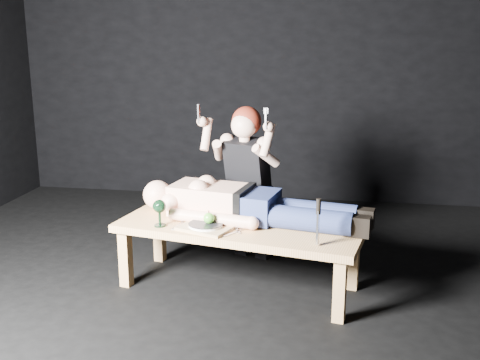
{
  "coord_description": "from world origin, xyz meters",
  "views": [
    {
      "loc": [
        0.83,
        -3.39,
        1.69
      ],
      "look_at": [
        0.21,
        0.26,
        0.75
      ],
      "focal_mm": 42.91,
      "sensor_mm": 36.0,
      "label": 1
    }
  ],
  "objects": [
    {
      "name": "lying_man",
      "position": [
        0.28,
        0.33,
        0.59
      ],
      "size": [
        1.75,
        0.82,
        0.27
      ],
      "primitive_type": null,
      "rotation": [
        0.0,
        0.0,
        -0.19
      ],
      "color": "beige",
      "rests_on": "table"
    },
    {
      "name": "ground",
      "position": [
        0.0,
        0.0,
        0.0
      ],
      "size": [
        5.0,
        5.0,
        0.0
      ],
      "primitive_type": "plane",
      "color": "black",
      "rests_on": "ground"
    },
    {
      "name": "kneeling_woman",
      "position": [
        0.21,
        0.79,
        0.61
      ],
      "size": [
        0.85,
        0.9,
        1.22
      ],
      "primitive_type": null,
      "rotation": [
        0.0,
        0.0,
        -0.33
      ],
      "color": "black",
      "rests_on": "ground"
    },
    {
      "name": "plate",
      "position": [
        0.01,
        0.09,
        0.48
      ],
      "size": [
        0.29,
        0.29,
        0.02
      ],
      "primitive_type": "cylinder",
      "rotation": [
        0.0,
        0.0,
        -0.35
      ],
      "color": "white",
      "rests_on": "serving_tray"
    },
    {
      "name": "goblet",
      "position": [
        -0.31,
        0.1,
        0.54
      ],
      "size": [
        0.1,
        0.1,
        0.18
      ],
      "primitive_type": null,
      "rotation": [
        0.0,
        0.0,
        -0.19
      ],
      "color": "black",
      "rests_on": "table"
    },
    {
      "name": "carving_knife",
      "position": [
        0.74,
        -0.09,
        0.6
      ],
      "size": [
        0.05,
        0.05,
        0.29
      ],
      "primitive_type": null,
      "rotation": [
        0.0,
        0.0,
        -0.19
      ],
      "color": "#B2B2B7",
      "rests_on": "table"
    },
    {
      "name": "table",
      "position": [
        0.21,
        0.21,
        0.23
      ],
      "size": [
        1.73,
        0.91,
        0.45
      ],
      "primitive_type": "cube",
      "rotation": [
        0.0,
        0.0,
        -0.19
      ],
      "color": "tan",
      "rests_on": "ground"
    },
    {
      "name": "apple",
      "position": [
        0.03,
        0.1,
        0.52
      ],
      "size": [
        0.07,
        0.07,
        0.07
      ],
      "primitive_type": "sphere",
      "color": "#378D23",
      "rests_on": "plate"
    },
    {
      "name": "fork_flat",
      "position": [
        -0.19,
        0.13,
        0.45
      ],
      "size": [
        0.04,
        0.17,
        0.01
      ],
      "primitive_type": "cube",
      "rotation": [
        0.0,
        0.0,
        -0.16
      ],
      "color": "#B2B2B7",
      "rests_on": "table"
    },
    {
      "name": "knife_flat",
      "position": [
        0.2,
        0.04,
        0.45
      ],
      "size": [
        0.11,
        0.15,
        0.01
      ],
      "primitive_type": "cube",
      "rotation": [
        0.0,
        0.0,
        -0.59
      ],
      "color": "#B2B2B7",
      "rests_on": "table"
    },
    {
      "name": "back_wall",
      "position": [
        0.0,
        2.5,
        1.5
      ],
      "size": [
        5.0,
        0.0,
        5.0
      ],
      "primitive_type": "plane",
      "rotation": [
        1.57,
        0.0,
        0.0
      ],
      "color": "black",
      "rests_on": "ground"
    },
    {
      "name": "serving_tray",
      "position": [
        0.01,
        0.09,
        0.46
      ],
      "size": [
        0.4,
        0.34,
        0.02
      ],
      "primitive_type": "cube",
      "rotation": [
        0.0,
        0.0,
        -0.35
      ],
      "color": "tan",
      "rests_on": "table"
    },
    {
      "name": "spoon_flat",
      "position": [
        0.21,
        0.12,
        0.45
      ],
      "size": [
        0.08,
        0.17,
        0.01
      ],
      "primitive_type": "cube",
      "rotation": [
        0.0,
        0.0,
        0.39
      ],
      "color": "#B2B2B7",
      "rests_on": "table"
    }
  ]
}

